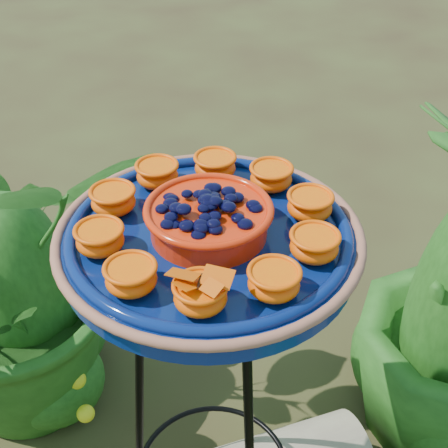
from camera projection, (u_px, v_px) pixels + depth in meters
The scene contains 3 objects.
tripod_stand at pixel (212, 399), 1.14m from camera, with size 0.41×0.41×0.86m.
feeder_dish at pixel (209, 234), 0.91m from camera, with size 0.57×0.57×0.10m.
shrub_back_left at pixel (18, 276), 1.58m from camera, with size 0.74×0.64×0.82m, color #1B4713.
Camera 1 is at (0.08, -0.61, 1.45)m, focal length 50.00 mm.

